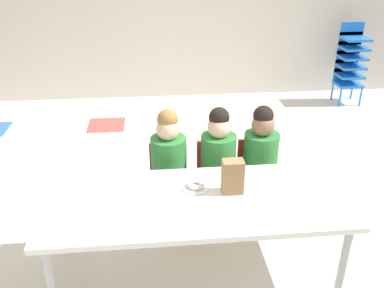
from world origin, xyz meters
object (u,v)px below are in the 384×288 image
at_px(craft_table, 196,205).
at_px(kid_chair_blue_stack, 351,60).
at_px(donut_powdered_on_plate, 196,184).
at_px(seated_child_near_camera, 169,156).
at_px(seated_child_middle_seat, 218,154).
at_px(paper_plate_near_edge, 196,187).
at_px(paper_bag_brown, 233,177).
at_px(seated_child_far_right, 260,152).

bearing_deg(craft_table, kid_chair_blue_stack, 51.96).
height_order(kid_chair_blue_stack, donut_powdered_on_plate, kid_chair_blue_stack).
xyz_separation_m(seated_child_near_camera, seated_child_middle_seat, (0.37, 0.00, 0.00)).
relative_size(kid_chair_blue_stack, paper_plate_near_edge, 5.78).
relative_size(seated_child_near_camera, kid_chair_blue_stack, 0.88).
height_order(paper_bag_brown, paper_plate_near_edge, paper_bag_brown).
relative_size(seated_child_near_camera, donut_powdered_on_plate, 7.96).
relative_size(paper_plate_near_edge, donut_powdered_on_plate, 1.56).
height_order(craft_table, seated_child_far_right, seated_child_far_right).
distance_m(seated_child_far_right, kid_chair_blue_stack, 2.99).
height_order(seated_child_middle_seat, seated_child_far_right, same).
height_order(seated_child_near_camera, paper_plate_near_edge, seated_child_near_camera).
relative_size(craft_table, kid_chair_blue_stack, 1.77).
bearing_deg(seated_child_far_right, seated_child_middle_seat, 180.00).
bearing_deg(seated_child_far_right, craft_table, -132.41).
bearing_deg(seated_child_near_camera, seated_child_far_right, -0.00).
bearing_deg(donut_powdered_on_plate, kid_chair_blue_stack, 50.88).
bearing_deg(craft_table, paper_plate_near_edge, 85.12).
relative_size(seated_child_far_right, paper_plate_near_edge, 5.10).
bearing_deg(paper_plate_near_edge, kid_chair_blue_stack, 50.88).
xyz_separation_m(seated_child_near_camera, kid_chair_blue_stack, (2.49, 2.39, 0.02)).
bearing_deg(paper_bag_brown, kid_chair_blue_stack, 54.29).
bearing_deg(seated_child_near_camera, paper_plate_near_edge, -72.68).
relative_size(kid_chair_blue_stack, paper_bag_brown, 4.73).
height_order(kid_chair_blue_stack, paper_bag_brown, kid_chair_blue_stack).
height_order(seated_child_near_camera, seated_child_middle_seat, same).
relative_size(craft_table, donut_powdered_on_plate, 16.01).
bearing_deg(donut_powdered_on_plate, seated_child_far_right, 41.41).
bearing_deg(paper_plate_near_edge, seated_child_middle_seat, 65.33).
bearing_deg(paper_bag_brown, paper_plate_near_edge, 162.45).
bearing_deg(paper_plate_near_edge, paper_bag_brown, -17.55).
distance_m(paper_plate_near_edge, donut_powdered_on_plate, 0.02).
bearing_deg(paper_bag_brown, donut_powdered_on_plate, 162.45).
bearing_deg(paper_plate_near_edge, seated_child_near_camera, 107.32).
bearing_deg(seated_child_near_camera, donut_powdered_on_plate, -72.68).
xyz_separation_m(seated_child_far_right, paper_plate_near_edge, (-0.54, -0.48, 0.03)).
bearing_deg(paper_plate_near_edge, craft_table, -94.88).
distance_m(craft_table, paper_plate_near_edge, 0.14).
bearing_deg(seated_child_middle_seat, craft_table, -110.84).
xyz_separation_m(seated_child_middle_seat, seated_child_far_right, (0.32, -0.00, 0.00)).
xyz_separation_m(seated_child_near_camera, donut_powdered_on_plate, (0.15, -0.48, 0.05)).
xyz_separation_m(seated_child_middle_seat, kid_chair_blue_stack, (2.12, 2.39, 0.02)).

